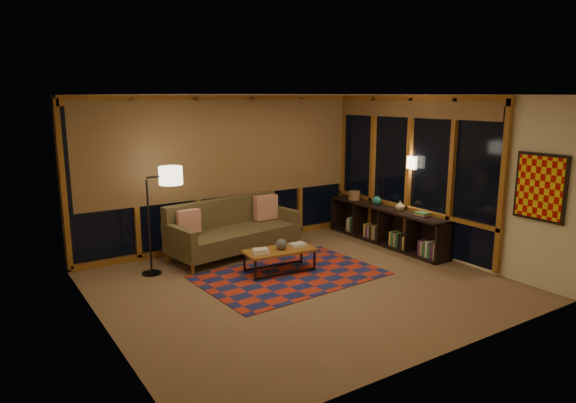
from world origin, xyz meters
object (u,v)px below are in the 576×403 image
coffee_table (280,261)px  floor_lamp (149,222)px  bookshelf (385,226)px  sofa (235,229)px

coffee_table → floor_lamp: bearing=154.7°
coffee_table → floor_lamp: 2.07m
bookshelf → sofa: bearing=161.2°
floor_lamp → bookshelf: floor_lamp is taller
bookshelf → floor_lamp: bearing=169.8°
sofa → bookshelf: bearing=-27.8°
floor_lamp → bookshelf: size_ratio=0.60×
coffee_table → floor_lamp: size_ratio=0.67×
sofa → coffee_table: bearing=-90.4°
floor_lamp → bookshelf: 4.25m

